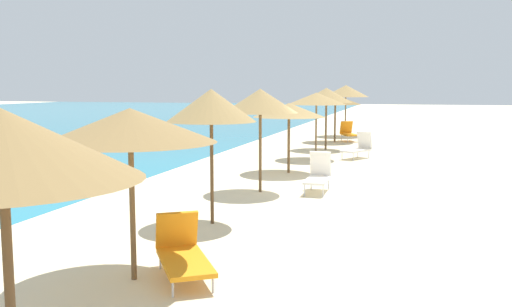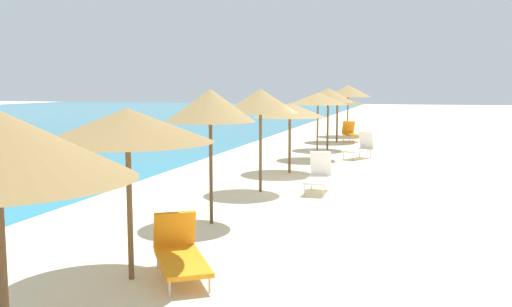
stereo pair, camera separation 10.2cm
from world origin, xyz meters
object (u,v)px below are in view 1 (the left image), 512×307
at_px(lounge_chair_2, 358,147).
at_px(beach_umbrella_4, 211,106).
at_px(beach_umbrella_3, 130,126).
at_px(beach_umbrella_10, 346,91).
at_px(lounge_chair_1, 348,132).
at_px(beach_umbrella_5, 260,101).
at_px(lounge_chair_3, 183,253).
at_px(lounge_chair_0, 318,175).
at_px(beach_umbrella_7, 316,99).
at_px(beach_umbrella_6, 289,110).
at_px(beach_umbrella_2, 2,145).
at_px(beach_umbrella_9, 335,100).
at_px(beach_umbrella_8, 326,95).

bearing_deg(lounge_chair_2, beach_umbrella_4, 107.58).
bearing_deg(beach_umbrella_4, beach_umbrella_3, -179.32).
height_order(beach_umbrella_10, lounge_chair_1, beach_umbrella_10).
bearing_deg(beach_umbrella_5, lounge_chair_2, -13.62).
xyz_separation_m(beach_umbrella_4, lounge_chair_3, (-3.30, -0.71, -2.17)).
distance_m(beach_umbrella_3, lounge_chair_0, 8.24).
xyz_separation_m(beach_umbrella_10, lounge_chair_2, (-10.30, -1.70, -2.22)).
bearing_deg(lounge_chair_1, beach_umbrella_3, 62.74).
distance_m(beach_umbrella_7, beach_umbrella_10, 10.96).
xyz_separation_m(beach_umbrella_10, lounge_chair_1, (-3.00, -0.51, -2.20)).
bearing_deg(beach_umbrella_6, lounge_chair_1, -3.73).
relative_size(beach_umbrella_2, lounge_chair_3, 1.60).
distance_m(beach_umbrella_9, lounge_chair_1, 2.01).
bearing_deg(lounge_chair_3, lounge_chair_0, -129.59).
distance_m(beach_umbrella_8, lounge_chair_0, 10.87).
relative_size(beach_umbrella_7, beach_umbrella_9, 1.00).
bearing_deg(beach_umbrella_8, beach_umbrella_9, 0.99).
relative_size(beach_umbrella_5, beach_umbrella_8, 1.00).
distance_m(beach_umbrella_2, beach_umbrella_9, 25.52).
bearing_deg(beach_umbrella_6, beach_umbrella_10, -1.00).
xyz_separation_m(beach_umbrella_3, lounge_chair_2, (15.60, -2.00, -1.90)).
distance_m(beach_umbrella_3, lounge_chair_3, 2.12).
height_order(beach_umbrella_7, beach_umbrella_10, beach_umbrella_10).
bearing_deg(beach_umbrella_4, lounge_chair_0, -20.79).
bearing_deg(beach_umbrella_10, beach_umbrella_8, 179.44).
height_order(beach_umbrella_4, beach_umbrella_8, beach_umbrella_4).
height_order(beach_umbrella_3, beach_umbrella_5, beach_umbrella_5).
bearing_deg(beach_umbrella_9, lounge_chair_2, -164.47).
xyz_separation_m(beach_umbrella_7, lounge_chair_1, (7.96, -0.47, -1.98)).
bearing_deg(beach_umbrella_7, lounge_chair_1, -3.41).
bearing_deg(lounge_chair_3, beach_umbrella_7, -121.48).
xyz_separation_m(beach_umbrella_5, lounge_chair_2, (8.19, -1.98, -2.08)).
height_order(beach_umbrella_3, beach_umbrella_6, beach_umbrella_3).
height_order(beach_umbrella_3, beach_umbrella_9, beach_umbrella_3).
height_order(beach_umbrella_2, lounge_chair_3, beach_umbrella_2).
relative_size(beach_umbrella_3, lounge_chair_1, 1.76).
distance_m(beach_umbrella_2, lounge_chair_0, 11.40).
relative_size(beach_umbrella_4, lounge_chair_1, 1.94).
bearing_deg(beach_umbrella_4, beach_umbrella_9, -0.63).
height_order(beach_umbrella_6, lounge_chair_2, beach_umbrella_6).
bearing_deg(beach_umbrella_5, beach_umbrella_2, -177.34).
bearing_deg(lounge_chair_2, lounge_chair_1, -53.53).
height_order(beach_umbrella_2, beach_umbrella_7, beach_umbrella_2).
relative_size(beach_umbrella_6, lounge_chair_2, 1.55).
height_order(beach_umbrella_9, beach_umbrella_10, beach_umbrella_10).
distance_m(beach_umbrella_5, lounge_chair_0, 2.63).
distance_m(beach_umbrella_2, beach_umbrella_3, 3.36).
relative_size(beach_umbrella_2, lounge_chair_1, 1.85).
relative_size(beach_umbrella_6, beach_umbrella_8, 0.85).
xyz_separation_m(beach_umbrella_9, beach_umbrella_10, (3.69, -0.14, 0.44)).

